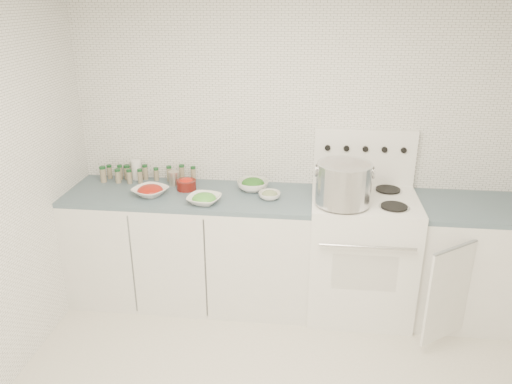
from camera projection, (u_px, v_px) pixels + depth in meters
name	position (u px, v px, depth m)	size (l,w,h in m)	color
room_walls	(294.00, 164.00, 2.33)	(3.54, 3.04, 2.52)	white
counter_left	(192.00, 246.00, 3.92)	(1.85, 0.62, 0.90)	white
stove	(361.00, 250.00, 3.76)	(0.76, 0.70, 1.36)	white
counter_right	(473.00, 262.00, 3.69)	(0.89, 0.87, 0.90)	white
stock_pot	(344.00, 182.00, 3.41)	(0.40, 0.38, 0.29)	silver
bowl_tomato	(150.00, 191.00, 3.71)	(0.32, 0.32, 0.08)	white
bowl_snowpea	(204.00, 199.00, 3.56)	(0.28, 0.28, 0.08)	white
bowl_broccoli	(253.00, 184.00, 3.80)	(0.28, 0.28, 0.10)	white
bowl_zucchini	(270.00, 195.00, 3.64)	(0.21, 0.21, 0.06)	white
bowl_pepper	(186.00, 184.00, 3.81)	(0.15, 0.15, 0.09)	#58140F
salt_canister	(137.00, 170.00, 4.02)	(0.08, 0.08, 0.16)	white
tin_can	(174.00, 178.00, 3.90)	(0.08, 0.08, 0.11)	#AEA293
spice_cluster	(140.00, 174.00, 3.98)	(0.76, 0.15, 0.14)	gray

